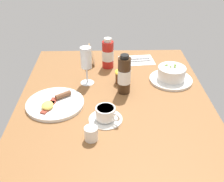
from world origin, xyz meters
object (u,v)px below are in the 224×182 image
jam_jar (122,77)px  sauce_bottle_red (108,54)px  sauce_bottle_brown (124,75)px  breakfast_plate (55,103)px  menu_card (89,55)px  porridge_bowl (171,74)px  creamer_jug (91,133)px  cutlery_setting (136,60)px  wine_glass (86,60)px  coffee_cup (106,114)px

jam_jar → sauce_bottle_red: (16.67, 6.35, 4.31)cm
sauce_bottle_brown → jam_jar: bearing=3.9°
breakfast_plate → menu_card: (37.65, -13.25, 4.85)cm
sauce_bottle_red → porridge_bowl: bearing=-116.9°
creamer_jug → breakfast_plate: size_ratio=0.24×
cutlery_setting → sauce_bottle_brown: 34.60cm
sauce_bottle_red → menu_card: 10.28cm
sauce_bottle_brown → wine_glass: bearing=63.7°
sauce_bottle_brown → coffee_cup: bearing=157.8°
coffee_cup → menu_card: menu_card is taller
jam_jar → sauce_bottle_red: 18.35cm
sauce_bottle_red → cutlery_setting: bearing=-64.7°
menu_card → breakfast_plate: bearing=160.6°
sauce_bottle_red → menu_card: sauce_bottle_red is taller
porridge_bowl → cutlery_setting: (22.92, 14.86, -3.24)cm
creamer_jug → breakfast_plate: bearing=37.2°
coffee_cup → sauce_bottle_brown: 22.99cm
coffee_cup → sauce_bottle_brown: (20.53, -8.39, 6.04)cm
wine_glass → jam_jar: 18.93cm
cutlery_setting → creamer_jug: creamer_jug is taller
porridge_bowl → wine_glass: bearing=91.5°
cutlery_setting → sauce_bottle_brown: size_ratio=1.08×
creamer_jug → wine_glass: wine_glass is taller
cutlery_setting → jam_jar: 25.98cm
sauce_bottle_brown → menu_card: 32.39cm
jam_jar → sauce_bottle_red: sauce_bottle_red is taller
porridge_bowl → creamer_jug: porridge_bowl is taller
creamer_jug → sauce_bottle_red: 57.29cm
porridge_bowl → wine_glass: wine_glass is taller
breakfast_plate → sauce_bottle_brown: bearing=-71.5°
creamer_jug → menu_card: menu_card is taller
sauce_bottle_red → breakfast_plate: bearing=146.7°
creamer_jug → sauce_bottle_red: sauce_bottle_red is taller
porridge_bowl → cutlery_setting: size_ratio=1.04×
coffee_cup → wine_glass: bearing=16.7°
sauce_bottle_brown → porridge_bowl: bearing=-68.1°
cutlery_setting → menu_card: menu_card is taller
creamer_jug → cutlery_setting: bearing=-19.2°
jam_jar → sauce_bottle_brown: sauce_bottle_brown is taller
sauce_bottle_red → coffee_cup: bearing=178.1°
menu_card → creamer_jug: bearing=-177.0°
coffee_cup → wine_glass: (28.98, 8.71, 9.76)cm
wine_glass → breakfast_plate: wine_glass is taller
sauce_bottle_red → menu_card: bearing=75.2°
porridge_bowl → coffee_cup: size_ratio=1.55×
sauce_bottle_brown → breakfast_plate: size_ratio=0.75×
creamer_jug → menu_card: (59.30, 3.16, 3.07)cm
menu_card → sauce_bottle_red: bearing=-104.8°
jam_jar → breakfast_plate: jam_jar is taller
creamer_jug → sauce_bottle_brown: size_ratio=0.32×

